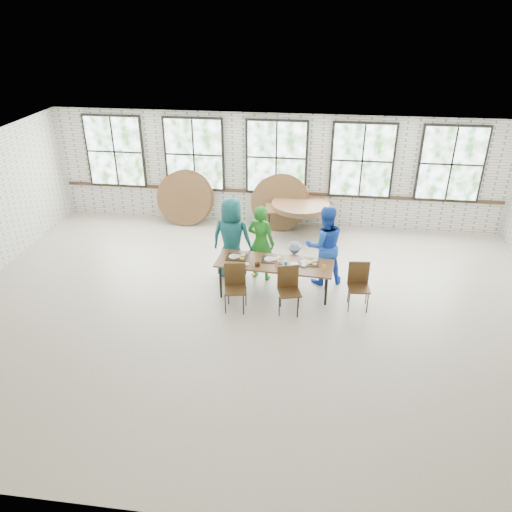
# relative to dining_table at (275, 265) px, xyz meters

# --- Properties ---
(room) EXTENTS (12.00, 12.00, 12.00)m
(room) POSITION_rel_dining_table_xyz_m (-0.34, 3.68, 1.14)
(room) COLOR #C2B39A
(room) RESTS_ON ground
(dining_table) EXTENTS (2.46, 0.99, 0.74)m
(dining_table) POSITION_rel_dining_table_xyz_m (0.00, 0.00, 0.00)
(dining_table) COLOR brown
(dining_table) RESTS_ON ground
(chair_near_left) EXTENTS (0.49, 0.48, 0.95)m
(chair_near_left) POSITION_rel_dining_table_xyz_m (-0.72, -0.61, -0.13)
(chair_near_left) COLOR #473017
(chair_near_left) RESTS_ON ground
(chair_near_right) EXTENTS (0.51, 0.50, 0.95)m
(chair_near_right) POSITION_rel_dining_table_xyz_m (0.34, -0.57, -0.13)
(chair_near_right) COLOR #473017
(chair_near_right) RESTS_ON ground
(chair_spare) EXTENTS (0.46, 0.44, 0.95)m
(chair_spare) POSITION_rel_dining_table_xyz_m (1.71, -0.23, -0.13)
(chair_spare) COLOR #473017
(chair_spare) RESTS_ON ground
(adult_teal) EXTENTS (0.96, 0.69, 1.83)m
(adult_teal) POSITION_rel_dining_table_xyz_m (-1.00, 0.65, 0.23)
(adult_teal) COLOR #165553
(adult_teal) RESTS_ON ground
(adult_green) EXTENTS (0.72, 0.59, 1.72)m
(adult_green) POSITION_rel_dining_table_xyz_m (-0.36, 0.65, 0.17)
(adult_green) COLOR #1F741E
(adult_green) RESTS_ON ground
(toddler) EXTENTS (0.61, 0.37, 0.92)m
(toddler) POSITION_rel_dining_table_xyz_m (0.37, 0.65, -0.23)
(toddler) COLOR #162D46
(toddler) RESTS_ON ground
(adult_blue) EXTENTS (1.01, 0.88, 1.77)m
(adult_blue) POSITION_rel_dining_table_xyz_m (1.00, 0.65, 0.19)
(adult_blue) COLOR blue
(adult_blue) RESTS_ON ground
(storage_table) EXTENTS (1.86, 0.92, 0.74)m
(storage_table) POSITION_rel_dining_table_xyz_m (0.36, 3.11, -0.00)
(storage_table) COLOR brown
(storage_table) RESTS_ON ground
(tabletop_clutter) EXTENTS (2.06, 0.55, 0.11)m
(tabletop_clutter) POSITION_rel_dining_table_xyz_m (0.08, -0.02, 0.08)
(tabletop_clutter) COLOR black
(tabletop_clutter) RESTS_ON dining_table
(round_tops_stacked) EXTENTS (1.50, 1.50, 0.13)m
(round_tops_stacked) POSITION_rel_dining_table_xyz_m (0.36, 3.11, 0.12)
(round_tops_stacked) COLOR brown
(round_tops_stacked) RESTS_ON storage_table
(round_tops_leaning) EXTENTS (4.16, 0.41, 1.50)m
(round_tops_leaning) POSITION_rel_dining_table_xyz_m (-1.48, 3.41, 0.05)
(round_tops_leaning) COLOR brown
(round_tops_leaning) RESTS_ON ground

